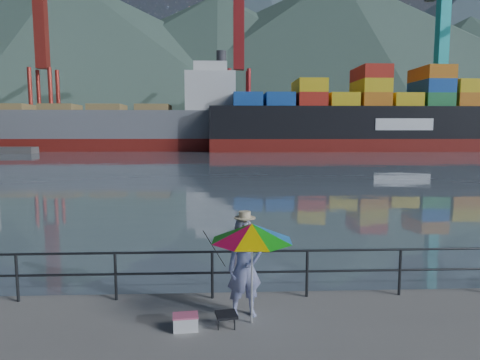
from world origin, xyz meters
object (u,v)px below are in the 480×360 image
at_px(bulk_carrier, 129,127).
at_px(cooler_bag, 185,323).
at_px(beach_umbrella, 252,232).
at_px(container_ship, 401,118).
at_px(fisherman, 245,268).

bearing_deg(bulk_carrier, cooler_bag, -77.42).
xyz_separation_m(beach_umbrella, cooler_bag, (-1.19, -0.22, -1.57)).
xyz_separation_m(cooler_bag, container_ship, (33.63, 70.44, 5.66)).
distance_m(beach_umbrella, bulk_carrier, 75.50).
relative_size(beach_umbrella, bulk_carrier, 0.04).
bearing_deg(cooler_bag, fisherman, 20.27).
height_order(fisherman, beach_umbrella, fisherman).
relative_size(beach_umbrella, cooler_bag, 4.48).
bearing_deg(cooler_bag, beach_umbrella, 4.18).
bearing_deg(bulk_carrier, fisherman, -76.53).
xyz_separation_m(fisherman, cooler_bag, (-1.08, -0.54, -0.81)).
bearing_deg(container_ship, beach_umbrella, -114.80).
bearing_deg(cooler_bag, container_ship, 58.10).
bearing_deg(fisherman, beach_umbrella, -85.54).
relative_size(fisherman, bulk_carrier, 0.03).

